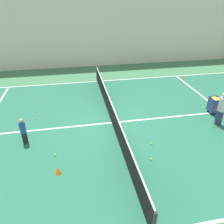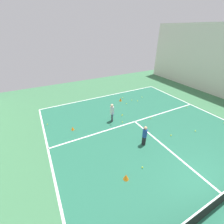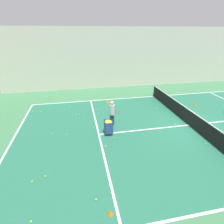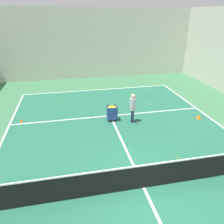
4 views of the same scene
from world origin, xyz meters
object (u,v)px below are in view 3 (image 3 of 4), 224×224
tennis_net (190,118)px  training_cone_0 (195,104)px  coach_at_net (112,111)px  ball_cart (108,125)px

tennis_net → training_cone_0: size_ratio=42.49×
training_cone_0 → tennis_net: bearing=139.9°
tennis_net → coach_at_net: (1.07, 5.03, 0.44)m
tennis_net → training_cone_0: bearing=-40.1°
training_cone_0 → coach_at_net: bearing=104.3°
ball_cart → training_cone_0: size_ratio=3.24×
coach_at_net → training_cone_0: 7.83m
coach_at_net → ball_cart: size_ratio=1.89×
coach_at_net → ball_cart: bearing=-97.2°
coach_at_net → training_cone_0: size_ratio=6.11×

